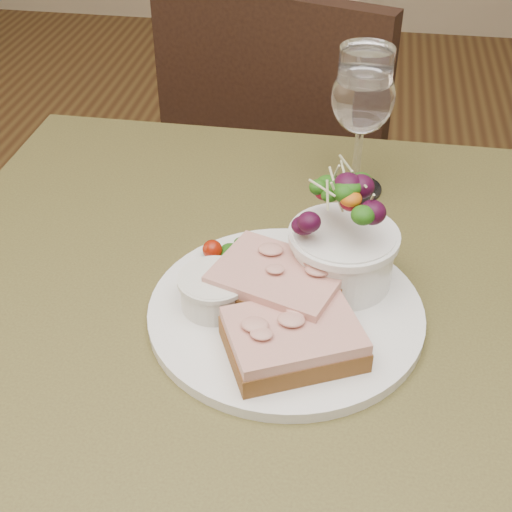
% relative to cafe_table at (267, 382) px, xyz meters
% --- Properties ---
extents(cafe_table, '(0.80, 0.80, 0.75)m').
position_rel_cafe_table_xyz_m(cafe_table, '(0.00, 0.00, 0.00)').
color(cafe_table, '#433A1C').
rests_on(cafe_table, ground).
extents(chair_far, '(0.53, 0.53, 0.90)m').
position_rel_cafe_table_xyz_m(chair_far, '(-0.03, 0.73, -0.36)').
color(chair_far, black).
rests_on(chair_far, ground).
extents(dinner_plate, '(0.28, 0.28, 0.01)m').
position_rel_cafe_table_xyz_m(dinner_plate, '(0.02, -0.00, 0.11)').
color(dinner_plate, white).
rests_on(dinner_plate, cafe_table).
extents(sandwich_front, '(0.15, 0.13, 0.03)m').
position_rel_cafe_table_xyz_m(sandwich_front, '(0.03, -0.06, 0.13)').
color(sandwich_front, '#492613').
rests_on(sandwich_front, dinner_plate).
extents(sandwich_back, '(0.15, 0.13, 0.03)m').
position_rel_cafe_table_xyz_m(sandwich_back, '(0.01, 0.01, 0.14)').
color(sandwich_back, '#492613').
rests_on(sandwich_back, dinner_plate).
extents(ramekin, '(0.07, 0.07, 0.04)m').
position_rel_cafe_table_xyz_m(ramekin, '(-0.05, -0.01, 0.13)').
color(ramekin, silver).
rests_on(ramekin, dinner_plate).
extents(salad_bowl, '(0.11, 0.11, 0.13)m').
position_rel_cafe_table_xyz_m(salad_bowl, '(0.07, 0.05, 0.17)').
color(salad_bowl, white).
rests_on(salad_bowl, dinner_plate).
extents(garnish, '(0.05, 0.04, 0.02)m').
position_rel_cafe_table_xyz_m(garnish, '(-0.06, 0.07, 0.12)').
color(garnish, '#13390A').
rests_on(garnish, dinner_plate).
extents(wine_glass, '(0.08, 0.08, 0.18)m').
position_rel_cafe_table_xyz_m(wine_glass, '(0.07, 0.25, 0.22)').
color(wine_glass, white).
rests_on(wine_glass, cafe_table).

